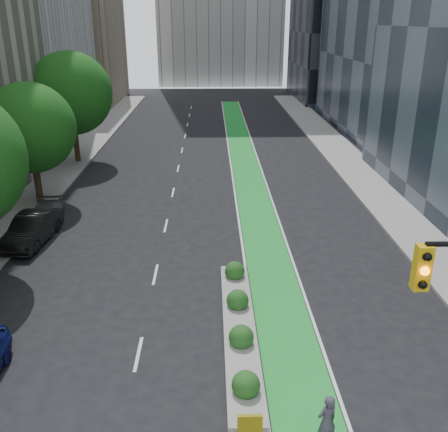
{
  "coord_description": "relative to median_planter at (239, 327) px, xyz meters",
  "views": [
    {
      "loc": [
        0.2,
        -8.93,
        11.21
      ],
      "look_at": [
        0.74,
        11.85,
        3.0
      ],
      "focal_mm": 40.0,
      "sensor_mm": 36.0,
      "label": 1
    }
  ],
  "objects": [
    {
      "name": "sidewalk_left",
      "position": [
        -13.0,
        17.96,
        -0.3
      ],
      "size": [
        3.6,
        90.0,
        0.15
      ],
      "primitive_type": "cube",
      "color": "gray",
      "rests_on": "ground"
    },
    {
      "name": "sidewalk_right",
      "position": [
        10.6,
        17.96,
        -0.3
      ],
      "size": [
        3.6,
        90.0,
        0.15
      ],
      "primitive_type": "cube",
      "color": "gray",
      "rests_on": "ground"
    },
    {
      "name": "bike_lane_paint",
      "position": [
        1.8,
        22.96,
        -0.37
      ],
      "size": [
        2.2,
        70.0,
        0.01
      ],
      "primitive_type": "cube",
      "color": "green",
      "rests_on": "ground"
    },
    {
      "name": "building_tan_far",
      "position": [
        -21.2,
        58.96,
        12.63
      ],
      "size": [
        14.0,
        16.0,
        26.0
      ],
      "primitive_type": "cube",
      "color": "tan",
      "rests_on": "ground"
    },
    {
      "name": "tree_midfar",
      "position": [
        -12.2,
        14.96,
        4.57
      ],
      "size": [
        5.6,
        5.6,
        7.76
      ],
      "color": "black",
      "rests_on": "ground"
    },
    {
      "name": "tree_far",
      "position": [
        -12.2,
        24.96,
        5.32
      ],
      "size": [
        6.6,
        6.6,
        9.0
      ],
      "color": "black",
      "rests_on": "ground"
    },
    {
      "name": "median_planter",
      "position": [
        0.0,
        0.0,
        0.0
      ],
      "size": [
        1.2,
        10.26,
        1.1
      ],
      "color": "gray",
      "rests_on": "ground"
    },
    {
      "name": "cyclist",
      "position": [
        2.12,
        -5.3,
        0.48
      ],
      "size": [
        0.73,
        0.63,
        1.71
      ],
      "primitive_type": "imported",
      "rotation": [
        0.0,
        0.0,
        3.56
      ],
      "color": "#3A3641",
      "rests_on": "ground"
    },
    {
      "name": "parked_car_left_mid",
      "position": [
        -10.63,
        8.81,
        0.41
      ],
      "size": [
        2.09,
        4.86,
        1.56
      ],
      "primitive_type": "imported",
      "rotation": [
        0.0,
        0.0,
        -0.1
      ],
      "color": "black",
      "rests_on": "ground"
    },
    {
      "name": "parked_car_left_far",
      "position": [
        -10.7,
        11.01,
        0.24
      ],
      "size": [
        2.04,
        4.32,
        1.22
      ],
      "primitive_type": "imported",
      "rotation": [
        0.0,
        0.0,
        0.08
      ],
      "color": "#555759",
      "rests_on": "ground"
    }
  ]
}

